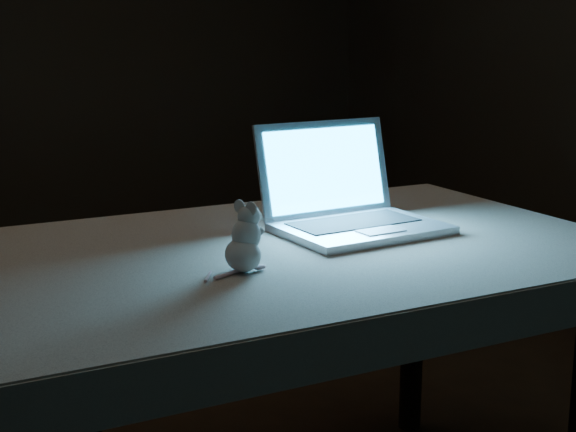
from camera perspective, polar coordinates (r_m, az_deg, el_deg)
back_wall at (r=4.84m, az=-18.42°, el=10.90°), size 4.50×0.04×2.60m
table at (r=2.32m, az=0.57°, el=-12.24°), size 1.63×1.11×0.84m
tablecloth at (r=2.12m, az=-0.27°, el=-3.83°), size 1.75×1.24×0.11m
laptop at (r=2.27m, az=5.11°, el=2.48°), size 0.44×0.39×0.30m
plush_mouse at (r=1.91m, az=-3.11°, el=-1.45°), size 0.14×0.14×0.16m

